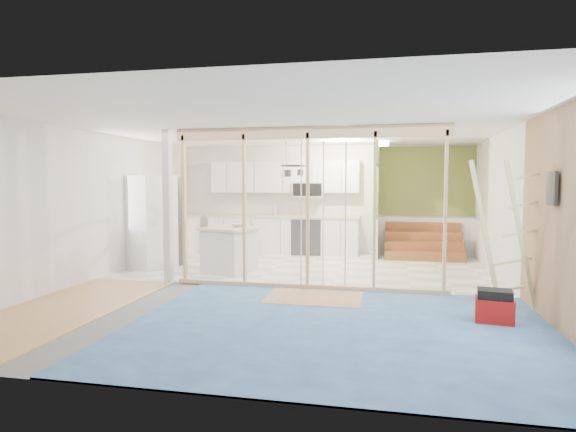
% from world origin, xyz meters
% --- Properties ---
extents(room, '(7.01, 8.01, 2.61)m').
position_xyz_m(room, '(0.00, 0.00, 1.30)').
color(room, slate).
rests_on(room, ground).
extents(floor_overlays, '(7.00, 8.00, 0.03)m').
position_xyz_m(floor_overlays, '(0.07, 0.06, 0.01)').
color(floor_overlays, white).
rests_on(floor_overlays, room).
extents(stud_frame, '(4.66, 0.14, 2.60)m').
position_xyz_m(stud_frame, '(-0.24, -0.00, 1.59)').
color(stud_frame, '#DDB587').
rests_on(stud_frame, room).
extents(base_cabinets, '(4.45, 2.24, 0.93)m').
position_xyz_m(base_cabinets, '(-1.61, 3.36, 0.47)').
color(base_cabinets, white).
rests_on(base_cabinets, room).
extents(upper_cabinets, '(3.60, 0.41, 0.85)m').
position_xyz_m(upper_cabinets, '(-0.84, 3.82, 1.82)').
color(upper_cabinets, white).
rests_on(upper_cabinets, room).
extents(green_partition, '(2.25, 1.51, 2.60)m').
position_xyz_m(green_partition, '(2.04, 3.66, 0.94)').
color(green_partition, olive).
rests_on(green_partition, room).
extents(pot_rack, '(0.52, 0.52, 0.72)m').
position_xyz_m(pot_rack, '(-0.31, 1.89, 2.00)').
color(pot_rack, black).
rests_on(pot_rack, room).
extents(sheathing_panel, '(0.02, 4.00, 2.60)m').
position_xyz_m(sheathing_panel, '(3.48, -2.00, 1.30)').
color(sheathing_panel, tan).
rests_on(sheathing_panel, room).
extents(electrical_panel, '(0.04, 0.30, 0.40)m').
position_xyz_m(electrical_panel, '(3.43, -1.40, 1.65)').
color(electrical_panel, '#3B3C41').
rests_on(electrical_panel, room).
extents(ceiling_light, '(0.32, 0.32, 0.08)m').
position_xyz_m(ceiling_light, '(1.40, 3.00, 2.54)').
color(ceiling_light, '#FFEABF').
rests_on(ceiling_light, room).
extents(fridge, '(1.08, 1.03, 1.85)m').
position_xyz_m(fridge, '(-3.10, 1.26, 0.93)').
color(fridge, white).
rests_on(fridge, room).
extents(island, '(1.12, 1.12, 0.87)m').
position_xyz_m(island, '(-1.38, 1.10, 0.43)').
color(island, silver).
rests_on(island, room).
extents(bowl, '(0.32, 0.32, 0.07)m').
position_xyz_m(bowl, '(-1.23, 1.18, 0.91)').
color(bowl, silver).
rests_on(bowl, island).
extents(soap_bottle_a, '(0.16, 0.16, 0.32)m').
position_xyz_m(soap_bottle_a, '(-1.13, 3.76, 1.09)').
color(soap_bottle_a, '#AEB3C2').
rests_on(soap_bottle_a, base_cabinets).
extents(soap_bottle_b, '(0.11, 0.11, 0.20)m').
position_xyz_m(soap_bottle_b, '(0.06, 3.77, 1.03)').
color(soap_bottle_b, white).
rests_on(soap_bottle_b, base_cabinets).
extents(toolbox, '(0.48, 0.39, 0.42)m').
position_xyz_m(toolbox, '(2.84, -1.39, 0.20)').
color(toolbox, '#9C100E').
rests_on(toolbox, room).
extents(ladder, '(1.08, 0.10, 2.01)m').
position_xyz_m(ladder, '(3.12, -0.70, 1.03)').
color(ladder, '#CCBD7D').
rests_on(ladder, room).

